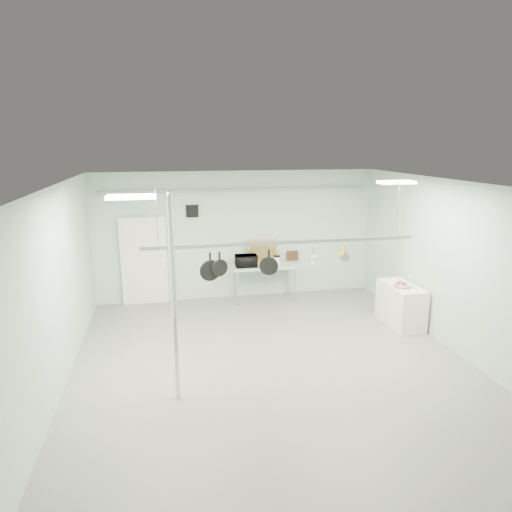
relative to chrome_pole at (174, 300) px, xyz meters
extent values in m
plane|color=gray|center=(1.70, 0.60, -1.60)|extent=(8.00, 8.00, 0.00)
cube|color=silver|center=(1.70, 0.60, 1.59)|extent=(7.00, 8.00, 0.02)
cube|color=#A1C2B0|center=(1.70, 4.59, 0.00)|extent=(7.00, 0.02, 3.20)
cube|color=#A1C2B0|center=(5.19, 0.60, 0.00)|extent=(0.02, 8.00, 3.20)
cube|color=silver|center=(-0.60, 4.54, -0.55)|extent=(1.10, 0.10, 2.20)
cube|color=black|center=(0.60, 4.57, 0.65)|extent=(0.30, 0.04, 0.30)
cylinder|color=gray|center=(1.70, 4.50, 1.15)|extent=(6.60, 0.07, 0.07)
cylinder|color=silver|center=(0.00, 0.00, 0.00)|extent=(0.08, 0.08, 3.20)
cube|color=#ABC9B6|center=(2.30, 4.20, -0.72)|extent=(1.60, 0.70, 0.05)
cylinder|color=#B7B7BC|center=(1.58, 3.92, -1.17)|extent=(0.04, 0.04, 0.86)
cylinder|color=#B7B7BC|center=(1.58, 4.48, -1.17)|extent=(0.04, 0.04, 0.86)
cylinder|color=#B7B7BC|center=(3.02, 3.92, -1.17)|extent=(0.04, 0.04, 0.86)
cylinder|color=#B7B7BC|center=(3.02, 4.48, -1.17)|extent=(0.04, 0.04, 0.86)
cube|color=silver|center=(4.85, 2.00, -1.15)|extent=(0.60, 1.20, 0.90)
cube|color=#B7B7BC|center=(1.90, 0.90, 0.60)|extent=(4.80, 0.06, 0.06)
cylinder|color=#B7B7BC|center=(-0.20, 0.90, 1.10)|extent=(0.02, 0.02, 0.94)
cylinder|color=#B7B7BC|center=(4.00, 0.90, 1.10)|extent=(0.02, 0.02, 0.94)
cube|color=white|center=(-0.50, -0.20, 1.56)|extent=(0.65, 0.30, 0.05)
cube|color=white|center=(4.10, 1.20, 1.56)|extent=(0.65, 0.30, 0.05)
imported|color=black|center=(1.84, 4.13, -0.55)|extent=(0.53, 0.37, 0.29)
cylinder|color=white|center=(2.63, 4.17, -0.60)|extent=(0.15, 0.15, 0.20)
cube|color=orange|center=(2.34, 4.50, -0.41)|extent=(0.79, 0.20, 0.58)
cube|color=#302110|center=(3.13, 4.50, -0.57)|extent=(0.30, 0.09, 0.25)
imported|color=silver|center=(4.76, 1.88, -0.66)|extent=(0.48, 0.48, 0.09)
camera|label=1|loc=(-0.10, -6.48, 2.26)|focal=32.00mm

